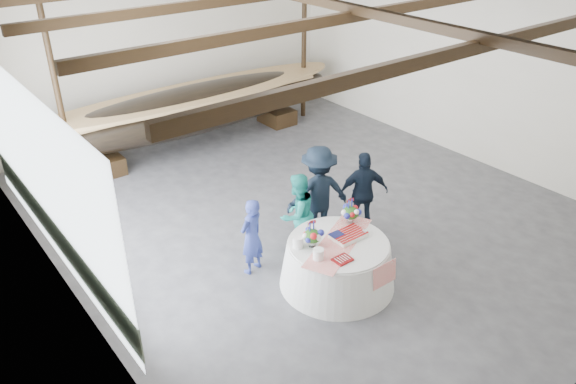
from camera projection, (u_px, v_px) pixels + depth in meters
floor at (309, 210)px, 12.13m from camera, size 10.00×12.00×0.01m
wall_back at (169, 50)px, 15.19m from camera, size 10.00×0.02×4.50m
wall_left at (54, 186)px, 8.36m from camera, size 0.02×12.00×4.50m
wall_right at (467, 68)px, 13.74m from camera, size 0.02×12.00×4.50m
pavilion_structure at (287, 15)px, 10.74m from camera, size 9.80×11.76×4.50m
open_bay at (43, 185)px, 9.28m from camera, size 0.03×7.00×3.20m
longboat_display at (196, 108)px, 14.66m from camera, size 8.78×1.76×1.65m
banquet_table at (338, 263)px, 9.72m from camera, size 2.02×2.02×0.86m
tabletop_items at (333, 230)px, 9.58m from camera, size 1.92×1.31×0.40m
guest_woman_blue at (252, 236)px, 9.92m from camera, size 0.61×0.49×1.46m
guest_woman_teal at (297, 214)px, 10.43m from camera, size 0.86×0.70×1.62m
guest_man_left at (318, 193)px, 10.83m from camera, size 1.41×1.09×1.93m
guest_man_right at (363, 192)px, 11.07m from camera, size 1.08×0.85×1.71m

